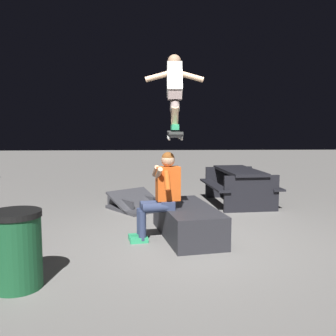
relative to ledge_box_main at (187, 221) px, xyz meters
name	(u,v)px	position (x,y,z in m)	size (l,w,h in m)	color
ground_plane	(187,240)	(-0.20, 0.02, -0.23)	(40.00, 40.00, 0.00)	slate
ledge_box_main	(187,221)	(0.00, 0.00, 0.00)	(1.67, 0.74, 0.47)	#28282D
person_sitting_on_ledge	(161,192)	(-0.15, 0.40, 0.49)	(0.60, 0.78, 1.30)	#2D3856
skateboard	(175,135)	(0.05, 0.19, 1.31)	(1.02, 0.22, 0.13)	black
skater_airborne	(175,88)	(0.11, 0.19, 2.00)	(0.62, 0.89, 1.12)	#2D9E66
kicker_ramp	(139,205)	(1.92, 0.81, -0.16)	(1.38, 1.37, 0.45)	#38383D
picnic_table_back	(239,181)	(2.32, -1.33, 0.27)	(1.81, 1.49, 0.75)	black
trash_bin	(16,249)	(-1.75, 1.94, 0.18)	(0.54, 0.54, 0.81)	#19512D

